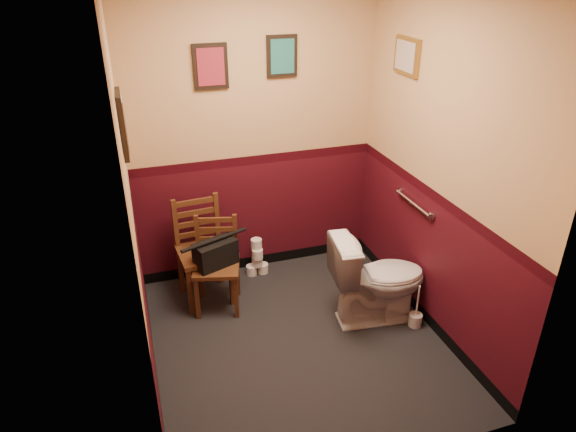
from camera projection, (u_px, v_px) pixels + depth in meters
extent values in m
cube|color=black|center=(298.00, 342.00, 4.08)|extent=(2.20, 2.40, 0.00)
cube|color=#3E0B15|center=(254.00, 134.00, 4.49)|extent=(2.20, 0.00, 2.70)
cube|color=#3E0B15|center=(382.00, 281.00, 2.45)|extent=(2.20, 0.00, 2.70)
cube|color=#3E0B15|center=(131.00, 208.00, 3.17)|extent=(0.00, 2.40, 2.70)
cube|color=#3E0B15|center=(440.00, 167.00, 3.77)|extent=(0.00, 2.40, 2.70)
cylinder|color=silver|center=(413.00, 203.00, 4.16)|extent=(0.03, 0.50, 0.03)
cylinder|color=silver|center=(432.00, 216.00, 3.95)|extent=(0.02, 0.06, 0.06)
cylinder|color=silver|center=(400.00, 191.00, 4.37)|extent=(0.02, 0.06, 0.06)
cube|color=black|center=(211.00, 67.00, 4.11)|extent=(0.28, 0.03, 0.36)
cube|color=maroon|center=(211.00, 67.00, 4.09)|extent=(0.22, 0.01, 0.30)
cube|color=black|center=(282.00, 56.00, 4.25)|extent=(0.26, 0.03, 0.34)
cube|color=#226D67|center=(283.00, 56.00, 4.23)|extent=(0.20, 0.01, 0.28)
cube|color=black|center=(122.00, 124.00, 3.03)|extent=(0.03, 0.30, 0.38)
cube|color=#B59E8E|center=(125.00, 124.00, 3.03)|extent=(0.01, 0.24, 0.31)
cube|color=olive|center=(407.00, 56.00, 3.96)|extent=(0.03, 0.34, 0.28)
cube|color=#B59E8E|center=(405.00, 56.00, 3.96)|extent=(0.01, 0.28, 0.22)
imported|color=white|center=(378.00, 279.00, 4.18)|extent=(0.83, 0.53, 0.77)
cylinder|color=silver|center=(415.00, 320.00, 4.24)|extent=(0.11, 0.11, 0.11)
cylinder|color=silver|center=(418.00, 302.00, 4.15)|extent=(0.01, 0.01, 0.31)
cube|color=#532F19|center=(204.00, 253.00, 4.41)|extent=(0.46, 0.46, 0.04)
cube|color=#532F19|center=(190.00, 291.00, 4.30)|extent=(0.04, 0.04, 0.46)
cube|color=#532F19|center=(181.00, 269.00, 4.60)|extent=(0.04, 0.04, 0.46)
cube|color=#532F19|center=(232.00, 282.00, 4.43)|extent=(0.04, 0.04, 0.46)
cube|color=#532F19|center=(220.00, 261.00, 4.73)|extent=(0.04, 0.04, 0.46)
cube|color=#532F19|center=(175.00, 224.00, 4.40)|extent=(0.04, 0.04, 0.46)
cube|color=#532F19|center=(217.00, 217.00, 4.53)|extent=(0.04, 0.04, 0.46)
cube|color=#532F19|center=(198.00, 233.00, 4.52)|extent=(0.35, 0.05, 0.05)
cube|color=#532F19|center=(197.00, 223.00, 4.47)|extent=(0.35, 0.05, 0.05)
cube|color=#532F19|center=(196.00, 213.00, 4.43)|extent=(0.35, 0.05, 0.05)
cube|color=#532F19|center=(195.00, 202.00, 4.38)|extent=(0.35, 0.05, 0.05)
cube|color=#532F19|center=(217.00, 267.00, 4.32)|extent=(0.46, 0.46, 0.04)
cube|color=#532F19|center=(197.00, 298.00, 4.26)|extent=(0.04, 0.04, 0.40)
cube|color=#532F19|center=(201.00, 277.00, 4.54)|extent=(0.04, 0.04, 0.40)
cube|color=#532F19|center=(236.00, 297.00, 4.27)|extent=(0.04, 0.04, 0.40)
cube|color=#532F19|center=(238.00, 276.00, 4.56)|extent=(0.04, 0.04, 0.40)
cube|color=#532F19|center=(198.00, 237.00, 4.37)|extent=(0.04, 0.04, 0.40)
cube|color=#532F19|center=(235.00, 236.00, 4.38)|extent=(0.04, 0.04, 0.40)
cube|color=#532F19|center=(217.00, 247.00, 4.42)|extent=(0.30, 0.10, 0.04)
cube|color=#532F19|center=(217.00, 238.00, 4.38)|extent=(0.30, 0.10, 0.04)
cube|color=#532F19|center=(216.00, 229.00, 4.34)|extent=(0.30, 0.10, 0.04)
cube|color=#532F19|center=(215.00, 220.00, 4.30)|extent=(0.30, 0.10, 0.04)
cube|color=black|center=(216.00, 254.00, 4.26)|extent=(0.39, 0.29, 0.22)
cylinder|color=black|center=(215.00, 240.00, 4.20)|extent=(0.30, 0.14, 0.03)
cylinder|color=silver|center=(252.00, 270.00, 4.92)|extent=(0.10, 0.10, 0.09)
cylinder|color=silver|center=(263.00, 268.00, 4.95)|extent=(0.10, 0.10, 0.09)
cylinder|color=silver|center=(257.00, 261.00, 4.89)|extent=(0.10, 0.10, 0.09)
cylinder|color=silver|center=(257.00, 254.00, 4.83)|extent=(0.10, 0.10, 0.09)
cylinder|color=silver|center=(256.00, 244.00, 4.81)|extent=(0.10, 0.10, 0.09)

